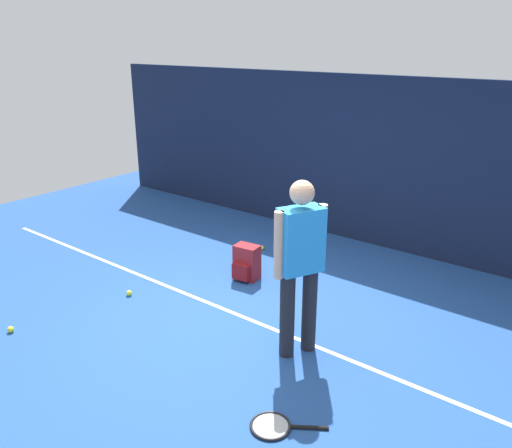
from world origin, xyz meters
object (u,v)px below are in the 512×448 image
(tennis_ball_near_player, at_px, (262,248))
(tennis_ball_mid_court, at_px, (11,329))
(tennis_ball_by_fence, at_px, (129,293))
(tennis_racket, at_px, (274,426))
(backpack, at_px, (246,263))
(tennis_player, at_px, (300,259))

(tennis_ball_near_player, height_order, tennis_ball_mid_court, same)
(tennis_ball_near_player, relative_size, tennis_ball_by_fence, 1.00)
(tennis_racket, bearing_deg, tennis_ball_by_fence, -49.53)
(backpack, xyz_separation_m, tennis_ball_by_fence, (-0.79, -1.20, -0.18))
(tennis_player, height_order, tennis_ball_near_player, tennis_player)
(backpack, distance_m, tennis_ball_by_fence, 1.45)
(tennis_player, xyz_separation_m, tennis_racket, (0.44, -0.97, -0.95))
(tennis_player, distance_m, tennis_ball_near_player, 2.70)
(backpack, bearing_deg, tennis_player, -40.32)
(backpack, bearing_deg, tennis_ball_mid_court, -120.62)
(tennis_racket, distance_m, tennis_ball_near_player, 3.56)
(backpack, xyz_separation_m, tennis_ball_near_player, (-0.41, 0.86, -0.18))
(tennis_racket, xyz_separation_m, backpack, (-1.82, 1.91, 0.20))
(tennis_racket, distance_m, backpack, 2.65)
(tennis_player, xyz_separation_m, backpack, (-1.39, 0.94, -0.76))
(tennis_racket, xyz_separation_m, tennis_ball_near_player, (-2.23, 2.77, 0.02))
(tennis_racket, height_order, tennis_ball_by_fence, tennis_ball_by_fence)
(tennis_racket, relative_size, tennis_ball_near_player, 9.18)
(tennis_ball_by_fence, relative_size, tennis_ball_mid_court, 1.00)
(tennis_racket, bearing_deg, tennis_ball_mid_court, -23.67)
(tennis_ball_near_player, bearing_deg, backpack, -64.65)
(tennis_racket, bearing_deg, tennis_player, -100.22)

